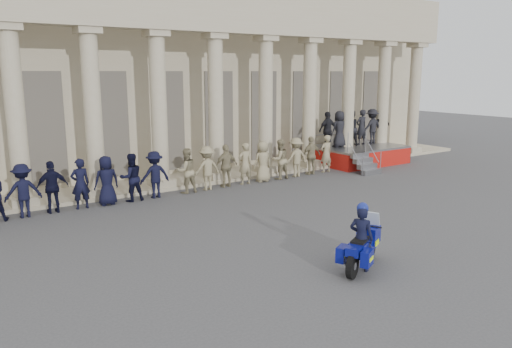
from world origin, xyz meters
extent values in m
plane|color=#3E3E41|center=(0.00, 0.00, 0.00)|extent=(90.00, 90.00, 0.00)
cube|color=tan|center=(0.00, 15.00, 4.50)|extent=(40.00, 10.00, 9.00)
cube|color=tan|center=(0.00, 8.80, 0.07)|extent=(40.00, 2.60, 0.15)
cube|color=tan|center=(0.00, 8.00, 6.79)|extent=(35.80, 1.00, 1.00)
cube|color=tan|center=(-3.90, 8.00, 0.30)|extent=(0.90, 0.90, 0.30)
cylinder|color=tan|center=(-3.90, 8.00, 3.25)|extent=(0.64, 0.64, 5.60)
cube|color=tan|center=(-3.90, 8.00, 6.17)|extent=(0.85, 0.85, 0.24)
cube|color=tan|center=(-1.30, 8.00, 0.30)|extent=(0.90, 0.90, 0.30)
cylinder|color=tan|center=(-1.30, 8.00, 3.25)|extent=(0.64, 0.64, 5.60)
cube|color=tan|center=(-1.30, 8.00, 6.17)|extent=(0.85, 0.85, 0.24)
cube|color=tan|center=(1.30, 8.00, 0.30)|extent=(0.90, 0.90, 0.30)
cylinder|color=tan|center=(1.30, 8.00, 3.25)|extent=(0.64, 0.64, 5.60)
cube|color=tan|center=(1.30, 8.00, 6.17)|extent=(0.85, 0.85, 0.24)
cube|color=tan|center=(3.90, 8.00, 0.30)|extent=(0.90, 0.90, 0.30)
cylinder|color=tan|center=(3.90, 8.00, 3.25)|extent=(0.64, 0.64, 5.60)
cube|color=tan|center=(3.90, 8.00, 6.17)|extent=(0.85, 0.85, 0.24)
cube|color=tan|center=(6.50, 8.00, 0.30)|extent=(0.90, 0.90, 0.30)
cylinder|color=tan|center=(6.50, 8.00, 3.25)|extent=(0.64, 0.64, 5.60)
cube|color=tan|center=(6.50, 8.00, 6.17)|extent=(0.85, 0.85, 0.24)
cube|color=tan|center=(9.10, 8.00, 0.30)|extent=(0.90, 0.90, 0.30)
cylinder|color=tan|center=(9.10, 8.00, 3.25)|extent=(0.64, 0.64, 5.60)
cube|color=tan|center=(9.10, 8.00, 6.17)|extent=(0.85, 0.85, 0.24)
cube|color=tan|center=(11.70, 8.00, 0.30)|extent=(0.90, 0.90, 0.30)
cylinder|color=tan|center=(11.70, 8.00, 3.25)|extent=(0.64, 0.64, 5.60)
cube|color=tan|center=(11.70, 8.00, 6.17)|extent=(0.85, 0.85, 0.24)
cube|color=tan|center=(14.30, 8.00, 0.30)|extent=(0.90, 0.90, 0.30)
cylinder|color=tan|center=(14.30, 8.00, 3.25)|extent=(0.64, 0.64, 5.60)
cube|color=tan|center=(14.30, 8.00, 6.17)|extent=(0.85, 0.85, 0.24)
cube|color=tan|center=(16.90, 8.00, 0.30)|extent=(0.90, 0.90, 0.30)
cylinder|color=tan|center=(16.90, 8.00, 3.25)|extent=(0.64, 0.64, 5.60)
cube|color=tan|center=(16.90, 8.00, 6.17)|extent=(0.85, 0.85, 0.24)
cube|color=black|center=(-2.60, 10.02, 2.55)|extent=(1.30, 0.12, 4.20)
cube|color=black|center=(0.00, 10.02, 2.55)|extent=(1.30, 0.12, 4.20)
cube|color=black|center=(2.60, 10.02, 2.55)|extent=(1.30, 0.12, 4.20)
cube|color=black|center=(5.20, 10.02, 2.55)|extent=(1.30, 0.12, 4.20)
cube|color=black|center=(7.80, 10.02, 2.55)|extent=(1.30, 0.12, 4.20)
cube|color=black|center=(10.40, 10.02, 2.55)|extent=(1.30, 0.12, 4.20)
cube|color=black|center=(13.00, 10.02, 2.55)|extent=(1.30, 0.12, 4.20)
cube|color=black|center=(15.60, 10.02, 2.55)|extent=(1.30, 0.12, 4.20)
imported|color=black|center=(-4.07, 6.89, 0.90)|extent=(1.16, 0.67, 1.79)
imported|color=black|center=(-3.14, 6.89, 0.90)|extent=(1.05, 0.44, 1.79)
imported|color=black|center=(-2.22, 6.89, 0.90)|extent=(0.65, 0.43, 1.79)
imported|color=black|center=(-1.30, 6.89, 0.90)|extent=(0.88, 0.57, 1.79)
imported|color=black|center=(-0.37, 6.89, 0.90)|extent=(0.87, 0.68, 1.79)
imported|color=black|center=(0.55, 6.89, 0.90)|extent=(1.16, 0.67, 1.79)
imported|color=gray|center=(1.87, 6.89, 0.90)|extent=(0.87, 0.68, 1.79)
imported|color=gray|center=(2.80, 6.89, 0.90)|extent=(1.16, 0.67, 1.79)
imported|color=gray|center=(3.72, 6.89, 0.90)|extent=(1.05, 0.44, 1.79)
imported|color=gray|center=(4.64, 6.89, 0.90)|extent=(0.65, 0.43, 1.79)
imported|color=gray|center=(5.57, 6.89, 0.90)|extent=(0.88, 0.57, 1.79)
imported|color=gray|center=(6.49, 6.89, 0.90)|extent=(0.87, 0.68, 1.79)
imported|color=gray|center=(7.41, 6.89, 0.90)|extent=(1.16, 0.67, 1.79)
imported|color=gray|center=(8.34, 6.89, 0.90)|extent=(1.05, 0.44, 1.79)
imported|color=gray|center=(9.26, 6.89, 0.90)|extent=(0.65, 0.43, 1.79)
cube|color=gray|center=(12.35, 7.81, 0.87)|extent=(4.52, 3.23, 0.10)
cube|color=#9E130C|center=(12.35, 6.21, 0.41)|extent=(4.52, 0.04, 0.82)
cube|color=#9E130C|center=(10.11, 7.81, 0.41)|extent=(0.04, 3.23, 0.82)
cube|color=#9E130C|center=(14.59, 7.81, 0.41)|extent=(0.04, 3.23, 0.82)
cube|color=gray|center=(10.69, 5.29, 0.11)|extent=(1.10, 0.28, 0.23)
cube|color=gray|center=(10.69, 5.57, 0.34)|extent=(1.10, 0.28, 0.23)
cube|color=gray|center=(10.69, 5.85, 0.57)|extent=(1.10, 0.28, 0.23)
cube|color=gray|center=(10.69, 6.13, 0.80)|extent=(1.10, 0.28, 0.23)
cylinder|color=gray|center=(12.35, 9.38, 1.42)|extent=(4.52, 0.04, 0.04)
imported|color=black|center=(10.35, 8.01, 1.84)|extent=(1.09, 0.45, 1.86)
imported|color=black|center=(11.15, 8.01, 1.84)|extent=(0.91, 0.59, 1.86)
imported|color=black|center=(11.95, 8.01, 1.84)|extent=(0.90, 0.70, 1.86)
imported|color=black|center=(12.75, 8.01, 1.84)|extent=(0.68, 0.44, 1.86)
imported|color=black|center=(13.55, 8.01, 1.84)|extent=(1.20, 0.69, 1.86)
imported|color=black|center=(14.35, 8.01, 1.84)|extent=(1.09, 0.45, 1.86)
cylinder|color=black|center=(2.51, -2.22, 0.31)|extent=(0.61, 0.39, 0.61)
cylinder|color=black|center=(1.26, -2.84, 0.31)|extent=(0.61, 0.39, 0.61)
cube|color=navy|center=(1.92, -2.51, 0.58)|extent=(1.13, 0.82, 0.35)
cube|color=navy|center=(2.34, -2.31, 0.72)|extent=(0.67, 0.66, 0.42)
cube|color=silver|center=(2.34, -2.31, 0.51)|extent=(0.31, 0.34, 0.11)
cube|color=#B2BFCC|center=(2.48, -2.24, 1.04)|extent=(0.36, 0.47, 0.50)
cube|color=black|center=(1.76, -2.59, 0.76)|extent=(0.68, 0.55, 0.09)
cube|color=navy|center=(1.30, -2.82, 0.65)|extent=(0.43, 0.43, 0.20)
cube|color=navy|center=(1.51, -3.04, 0.51)|extent=(0.46, 0.37, 0.37)
cube|color=#CAED0C|center=(1.51, -3.04, 0.51)|extent=(0.35, 0.32, 0.09)
cube|color=navy|center=(1.25, -2.51, 0.51)|extent=(0.46, 0.37, 0.37)
cube|color=#CAED0C|center=(1.25, -2.51, 0.51)|extent=(0.35, 0.32, 0.09)
cylinder|color=silver|center=(1.41, -2.52, 0.28)|extent=(0.54, 0.33, 0.09)
cylinder|color=black|center=(2.34, -2.31, 0.95)|extent=(0.32, 0.60, 0.03)
imported|color=black|center=(1.80, -2.57, 0.80)|extent=(0.60, 0.69, 1.60)
sphere|color=navy|center=(1.80, -2.57, 1.55)|extent=(0.28, 0.28, 0.28)
camera|label=1|loc=(-6.74, -10.56, 4.73)|focal=35.00mm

